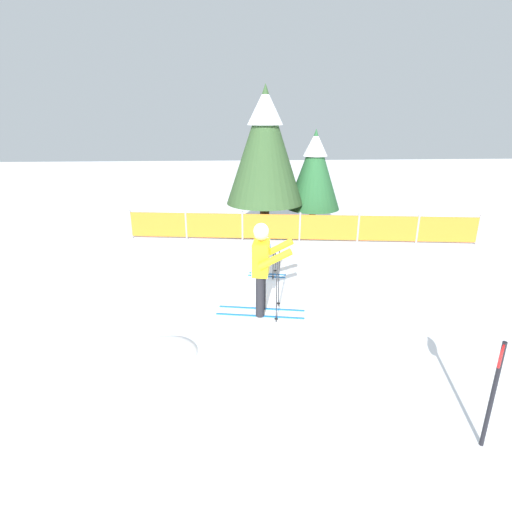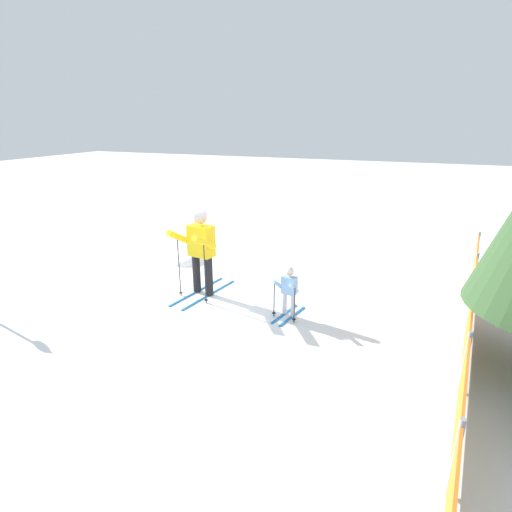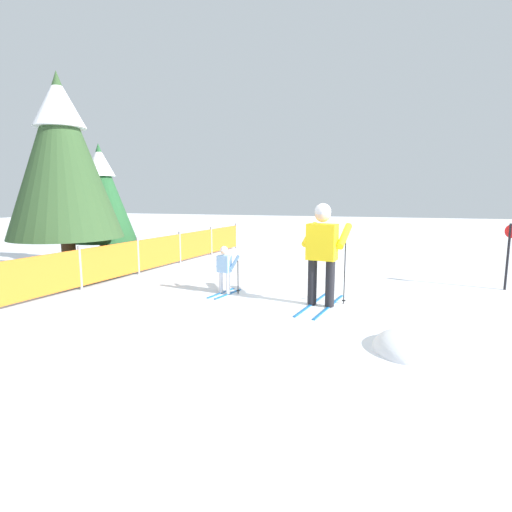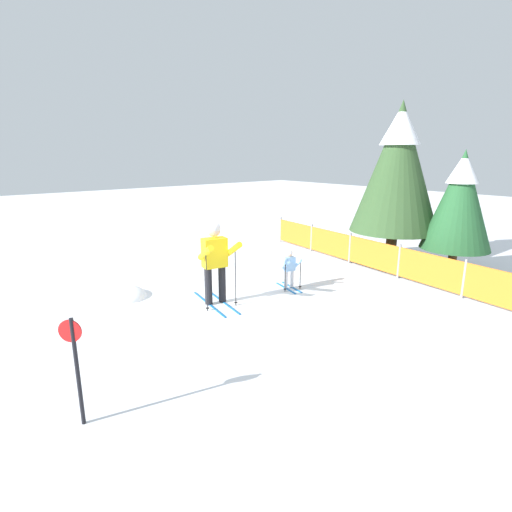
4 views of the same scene
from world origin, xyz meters
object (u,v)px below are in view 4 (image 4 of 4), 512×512
object	(u,v)px
skier_child	(290,266)
safety_fence	(399,261)
conifer_near	(460,199)
trail_marker	(75,360)
conifer_far	(398,166)
skier_adult	(215,255)

from	to	relation	value
skier_child	safety_fence	bearing A→B (deg)	78.99
conifer_near	trail_marker	world-z (taller)	conifer_near
safety_fence	conifer_far	world-z (taller)	conifer_far
conifer_far	conifer_near	xyz separation A→B (m)	(1.70, 0.33, -0.83)
skier_adult	trail_marker	distance (m)	4.27
safety_fence	skier_adult	bearing A→B (deg)	-107.98
conifer_far	trail_marker	distance (m)	9.94
skier_child	trail_marker	xyz separation A→B (m)	(2.03, -5.55, 0.30)
conifer_near	skier_adult	bearing A→B (deg)	-109.63
safety_fence	trail_marker	xyz separation A→B (m)	(0.77, -8.36, 0.40)
skier_adult	trail_marker	world-z (taller)	skier_adult
conifer_far	trail_marker	xyz separation A→B (m)	(1.77, -9.57, -2.03)
skier_child	conifer_near	xyz separation A→B (m)	(1.97, 4.35, 1.51)
conifer_far	skier_adult	bearing A→B (deg)	-95.28
skier_adult	conifer_far	size ratio (longest dim) A/B	0.39
skier_child	conifer_near	distance (m)	5.01
conifer_far	trail_marker	size ratio (longest dim) A/B	3.35
safety_fence	skier_child	bearing A→B (deg)	-114.19
skier_adult	safety_fence	world-z (taller)	skier_adult
safety_fence	conifer_far	size ratio (longest dim) A/B	2.29
safety_fence	trail_marker	world-z (taller)	trail_marker
conifer_far	conifer_near	world-z (taller)	conifer_far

